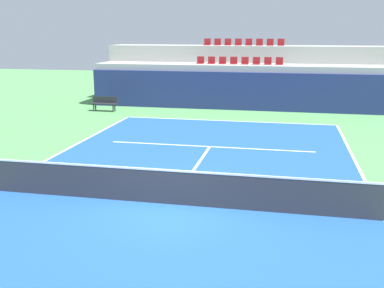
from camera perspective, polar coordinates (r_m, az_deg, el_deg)
name	(u,v)px	position (r m, az deg, el deg)	size (l,w,h in m)	color
ground_plane	(170,204)	(12.31, -2.77, -7.60)	(80.00, 80.00, 0.00)	#4C8C4C
court_surface	(170,204)	(12.31, -2.77, -7.58)	(11.00, 24.00, 0.01)	#1E4C99
baseline_far	(228,121)	(23.64, 4.51, 2.92)	(11.00, 0.10, 0.00)	white
service_line_far	(210,147)	(18.28, 2.26, -0.33)	(8.26, 0.10, 0.00)	white
centre_service_line	(194,170)	(15.25, 0.25, -3.24)	(0.10, 6.40, 0.00)	white
back_wall	(236,91)	(26.98, 5.54, 6.62)	(17.74, 0.30, 2.22)	navy
stands_tier_lower	(238,86)	(28.29, 5.86, 7.33)	(17.74, 2.40, 2.59)	#9E9E99
stands_tier_upper	(242,73)	(30.61, 6.37, 8.80)	(17.74, 2.40, 3.64)	#9E9E99
seating_row_lower	(239,62)	(28.25, 5.95, 10.20)	(5.27, 0.44, 0.44)	maroon
seating_row_upper	(243,43)	(30.59, 6.48, 12.45)	(5.27, 0.44, 0.44)	maroon
tennis_net	(170,187)	(12.13, -2.79, -5.36)	(11.08, 0.08, 1.07)	black
player_bench	(104,103)	(26.98, -10.95, 5.14)	(1.50, 0.40, 0.85)	#232328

